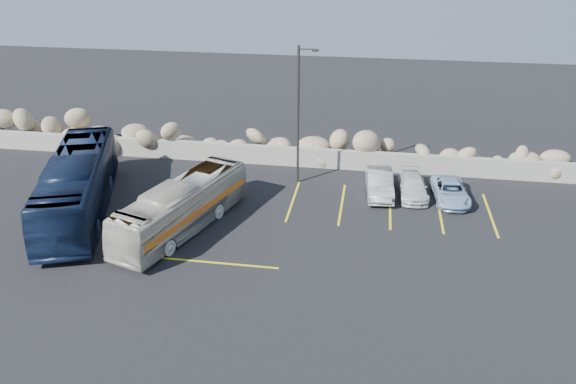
# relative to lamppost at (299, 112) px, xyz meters

# --- Properties ---
(ground) EXTENTS (90.00, 90.00, 0.00)m
(ground) POSITION_rel_lamppost_xyz_m (-2.56, -9.50, -4.30)
(ground) COLOR black
(ground) RESTS_ON ground
(seawall) EXTENTS (60.00, 0.40, 1.20)m
(seawall) POSITION_rel_lamppost_xyz_m (-2.56, 2.50, -3.70)
(seawall) COLOR gray
(seawall) RESTS_ON ground
(riprap_pile) EXTENTS (54.00, 2.80, 2.60)m
(riprap_pile) POSITION_rel_lamppost_xyz_m (-2.56, 3.70, -3.00)
(riprap_pile) COLOR #8D7D5C
(riprap_pile) RESTS_ON ground
(parking_lines) EXTENTS (18.16, 9.36, 0.01)m
(parking_lines) POSITION_rel_lamppost_xyz_m (2.09, -3.93, -4.29)
(parking_lines) COLOR yellow
(parking_lines) RESTS_ON ground
(lamppost) EXTENTS (1.14, 0.18, 8.00)m
(lamppost) POSITION_rel_lamppost_xyz_m (0.00, 0.00, 0.00)
(lamppost) COLOR #302D2B
(lamppost) RESTS_ON ground
(vintage_bus) EXTENTS (4.75, 9.09, 2.48)m
(vintage_bus) POSITION_rel_lamppost_xyz_m (-4.87, -6.48, -3.06)
(vintage_bus) COLOR #BBBAA9
(vintage_bus) RESTS_ON ground
(tour_coach) EXTENTS (6.11, 11.55, 3.15)m
(tour_coach) POSITION_rel_lamppost_xyz_m (-10.79, -5.56, -2.72)
(tour_coach) COLOR #101B35
(tour_coach) RESTS_ON ground
(car_b) EXTENTS (1.71, 4.10, 1.32)m
(car_b) POSITION_rel_lamppost_xyz_m (4.72, -0.88, -3.64)
(car_b) COLOR #A1A1A6
(car_b) RESTS_ON ground
(car_c) EXTENTS (1.74, 3.78, 1.07)m
(car_c) POSITION_rel_lamppost_xyz_m (6.56, -0.77, -3.76)
(car_c) COLOR silver
(car_c) RESTS_ON ground
(car_d) EXTENTS (2.04, 3.93, 1.06)m
(car_d) POSITION_rel_lamppost_xyz_m (8.59, -1.06, -3.77)
(car_d) COLOR #92B1CF
(car_d) RESTS_ON ground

